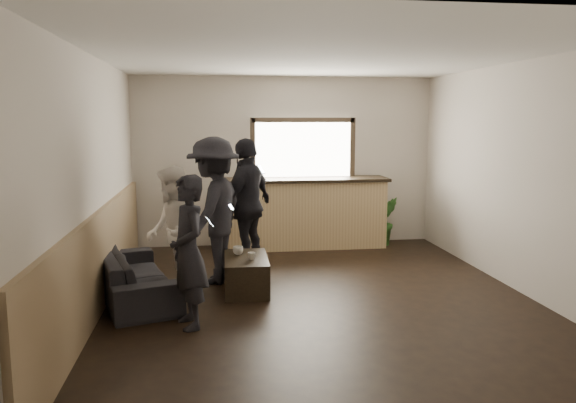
{
  "coord_description": "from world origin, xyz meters",
  "views": [
    {
      "loc": [
        -1.23,
        -6.32,
        2.1
      ],
      "look_at": [
        -0.3,
        0.4,
        1.11
      ],
      "focal_mm": 35.0,
      "sensor_mm": 36.0,
      "label": 1
    }
  ],
  "objects": [
    {
      "name": "ground",
      "position": [
        0.0,
        0.0,
        0.0
      ],
      "size": [
        5.0,
        6.0,
        0.01
      ],
      "primitive_type": "cube",
      "color": "black"
    },
    {
      "name": "room_shell",
      "position": [
        -0.74,
        0.0,
        1.47
      ],
      "size": [
        5.01,
        6.01,
        2.8
      ],
      "color": "silver",
      "rests_on": "ground"
    },
    {
      "name": "bar_counter",
      "position": [
        0.3,
        2.7,
        0.64
      ],
      "size": [
        2.7,
        0.68,
        2.13
      ],
      "color": "tan",
      "rests_on": "ground"
    },
    {
      "name": "sofa",
      "position": [
        -2.15,
        0.31,
        0.28
      ],
      "size": [
        1.27,
        2.04,
        0.56
      ],
      "primitive_type": "imported",
      "rotation": [
        0.0,
        0.0,
        1.87
      ],
      "color": "black",
      "rests_on": "ground"
    },
    {
      "name": "coffee_table",
      "position": [
        -0.82,
        0.42,
        0.21
      ],
      "size": [
        0.55,
        0.96,
        0.42
      ],
      "primitive_type": "cube",
      "rotation": [
        0.0,
        0.0,
        -0.02
      ],
      "color": "black",
      "rests_on": "ground"
    },
    {
      "name": "cup_a",
      "position": [
        -0.91,
        0.58,
        0.47
      ],
      "size": [
        0.18,
        0.18,
        0.1
      ],
      "primitive_type": "imported",
      "rotation": [
        0.0,
        0.0,
        3.69
      ],
      "color": "silver",
      "rests_on": "coffee_table"
    },
    {
      "name": "cup_b",
      "position": [
        -0.76,
        0.3,
        0.46
      ],
      "size": [
        0.12,
        0.12,
        0.09
      ],
      "primitive_type": "imported",
      "rotation": [
        0.0,
        0.0,
        2.73
      ],
      "color": "silver",
      "rests_on": "coffee_table"
    },
    {
      "name": "potted_plant",
      "position": [
        1.65,
        2.65,
        0.41
      ],
      "size": [
        0.51,
        0.44,
        0.81
      ],
      "primitive_type": "imported",
      "rotation": [
        0.0,
        0.0,
        0.2
      ],
      "color": "#2D6623",
      "rests_on": "ground"
    },
    {
      "name": "person_a",
      "position": [
        -1.47,
        -0.72,
        0.78
      ],
      "size": [
        0.53,
        0.66,
        1.56
      ],
      "rotation": [
        0.0,
        0.0,
        -1.26
      ],
      "color": "black",
      "rests_on": "ground"
    },
    {
      "name": "person_b",
      "position": [
        -1.7,
        0.34,
        0.78
      ],
      "size": [
        0.7,
        0.84,
        1.56
      ],
      "rotation": [
        0.0,
        0.0,
        -1.41
      ],
      "color": "silver",
      "rests_on": "ground"
    },
    {
      "name": "person_c",
      "position": [
        -1.2,
        0.86,
        0.94
      ],
      "size": [
        1.14,
        1.4,
        1.89
      ],
      "rotation": [
        0.0,
        0.0,
        -2.0
      ],
      "color": "black",
      "rests_on": "ground"
    },
    {
      "name": "person_d",
      "position": [
        -0.73,
        1.41,
        0.92
      ],
      "size": [
        0.99,
        1.15,
        1.85
      ],
      "rotation": [
        0.0,
        0.0,
        -2.18
      ],
      "color": "black",
      "rests_on": "ground"
    }
  ]
}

